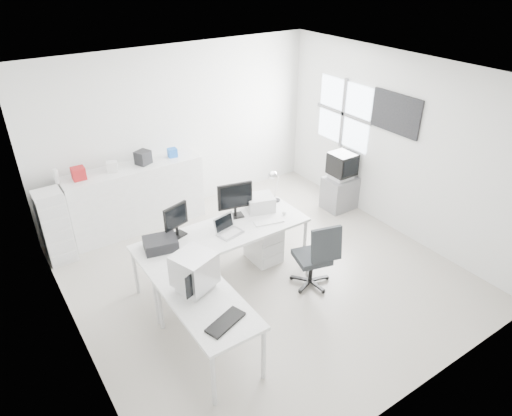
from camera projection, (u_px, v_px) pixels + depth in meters
floor at (264, 274)px, 6.52m from camera, size 5.00×5.00×0.01m
ceiling at (266, 77)px, 5.13m from camera, size 5.00×5.00×0.01m
back_wall at (179, 131)px, 7.63m from camera, size 5.00×0.02×2.80m
left_wall at (62, 250)px, 4.61m from camera, size 0.02×5.00×2.80m
right_wall at (397, 146)px, 7.04m from camera, size 0.02×5.00×2.80m
window at (344, 113)px, 7.79m from camera, size 0.02×1.20×1.10m
wall_picture at (396, 113)px, 6.85m from camera, size 0.04×0.90×0.60m
main_desk at (224, 255)px, 6.30m from camera, size 2.40×0.80×0.75m
side_desk at (208, 327)px, 5.10m from camera, size 0.70×1.40×0.75m
drawer_pedestal at (263, 242)px, 6.71m from camera, size 0.40×0.50×0.60m
inkjet_printer at (161, 244)px, 5.74m from camera, size 0.47×0.40×0.15m
lcd_monitor_small at (176, 221)px, 5.91m from camera, size 0.42×0.31×0.47m
lcd_monitor_large at (235, 200)px, 6.34m from camera, size 0.53×0.31×0.52m
laptop at (230, 227)px, 6.01m from camera, size 0.39×0.40×0.22m
white_keyboard at (269, 222)px, 6.32m from camera, size 0.43×0.22×0.02m
white_mouse at (284, 213)px, 6.49m from camera, size 0.06×0.06×0.06m
laser_printer at (260, 203)px, 6.58m from camera, size 0.47×0.43×0.22m
desk_lamp at (276, 188)px, 6.76m from camera, size 0.15×0.15×0.43m
crt_monitor at (194, 273)px, 4.98m from camera, size 0.50×0.50×0.45m
black_keyboard at (225, 322)px, 4.61m from camera, size 0.48×0.31×0.03m
office_chair at (312, 254)px, 6.11m from camera, size 0.70×0.70×0.98m
tv_cabinet at (339, 193)px, 8.07m from camera, size 0.54×0.44×0.59m
crt_tv at (342, 166)px, 7.81m from camera, size 0.50×0.48×0.45m
sideboard at (136, 197)px, 7.39m from camera, size 2.18×0.54×1.09m
clutter_box_a at (78, 173)px, 6.69m from camera, size 0.19×0.17×0.19m
clutter_box_b at (112, 167)px, 6.94m from camera, size 0.19×0.18×0.16m
clutter_box_c at (143, 157)px, 7.17m from camera, size 0.28×0.27×0.21m
clutter_box_d at (172, 153)px, 7.43m from camera, size 0.16×0.14×0.14m
clutter_bottle at (56, 176)px, 6.56m from camera, size 0.07×0.07×0.22m
filing_cabinet at (55, 227)px, 6.61m from camera, size 0.38×0.45×1.09m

